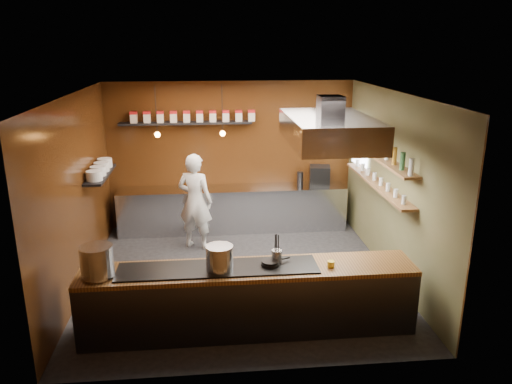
{
  "coord_description": "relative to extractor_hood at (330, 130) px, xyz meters",
  "views": [
    {
      "loc": [
        -0.5,
        -7.52,
        3.76
      ],
      "look_at": [
        0.29,
        0.4,
        1.34
      ],
      "focal_mm": 35.0,
      "sensor_mm": 36.0,
      "label": 1
    }
  ],
  "objects": [
    {
      "name": "tin_shelf",
      "position": [
        -2.2,
        2.76,
        -0.31
      ],
      "size": [
        2.6,
        0.26,
        0.04
      ],
      "primitive_type": "cube",
      "color": "black",
      "rests_on": "back_wall"
    },
    {
      "name": "bottle_shelf_upper",
      "position": [
        1.04,
        0.7,
        -0.59
      ],
      "size": [
        0.26,
        2.8,
        0.04
      ],
      "primitive_type": "cube",
      "color": "brown",
      "rests_on": "right_wall"
    },
    {
      "name": "right_wall",
      "position": [
        1.2,
        0.4,
        -1.01
      ],
      "size": [
        0.0,
        5.0,
        5.0
      ],
      "primitive_type": "plane",
      "rotation": [
        1.57,
        0.0,
        -1.57
      ],
      "color": "brown",
      "rests_on": "ground"
    },
    {
      "name": "stockpot_small",
      "position": [
        -1.68,
        -1.27,
        -1.4
      ],
      "size": [
        0.36,
        0.36,
        0.33
      ],
      "primitive_type": "cylinder",
      "rotation": [
        0.0,
        0.0,
        -0.04
      ],
      "color": "#B3B5BA",
      "rests_on": "pass_counter"
    },
    {
      "name": "pass_counter",
      "position": [
        -1.3,
        -1.2,
        -2.04
      ],
      "size": [
        4.4,
        0.72,
        0.94
      ],
      "color": "#38383D",
      "rests_on": "floor"
    },
    {
      "name": "back_wall",
      "position": [
        -1.3,
        2.9,
        -1.01
      ],
      "size": [
        5.0,
        0.0,
        5.0
      ],
      "primitive_type": "plane",
      "rotation": [
        1.57,
        0.0,
        0.0
      ],
      "color": "black",
      "rests_on": "ground"
    },
    {
      "name": "floor",
      "position": [
        -1.3,
        0.4,
        -2.51
      ],
      "size": [
        5.0,
        5.0,
        0.0
      ],
      "primitive_type": "plane",
      "color": "black",
      "rests_on": "ground"
    },
    {
      "name": "bottles",
      "position": [
        1.04,
        0.7,
        -0.45
      ],
      "size": [
        0.06,
        2.66,
        0.24
      ],
      "color": "silver",
      "rests_on": "bottle_shelf_upper"
    },
    {
      "name": "utensil_crock",
      "position": [
        -0.92,
        -1.12,
        -1.48
      ],
      "size": [
        0.14,
        0.14,
        0.18
      ],
      "primitive_type": "cylinder",
      "rotation": [
        0.0,
        0.0,
        0.01
      ],
      "color": "silver",
      "rests_on": "pass_counter"
    },
    {
      "name": "chef",
      "position": [
        -2.05,
        1.73,
        -1.6
      ],
      "size": [
        0.78,
        0.65,
        1.81
      ],
      "primitive_type": "imported",
      "rotation": [
        0.0,
        0.0,
        2.75
      ],
      "color": "white",
      "rests_on": "floor"
    },
    {
      "name": "butter_jar",
      "position": [
        -0.23,
        -1.29,
        -1.54
      ],
      "size": [
        0.1,
        0.1,
        0.08
      ],
      "primitive_type": "cylinder",
      "rotation": [
        0.0,
        0.0,
        0.08
      ],
      "color": "yellow",
      "rests_on": "pass_counter"
    },
    {
      "name": "storage_tins",
      "position": [
        -2.05,
        2.76,
        -0.17
      ],
      "size": [
        2.43,
        0.13,
        0.22
      ],
      "color": "beige",
      "rests_on": "tin_shelf"
    },
    {
      "name": "window_pane",
      "position": [
        1.15,
        2.1,
        -0.61
      ],
      "size": [
        0.0,
        1.0,
        1.0
      ],
      "primitive_type": "plane",
      "rotation": [
        1.57,
        0.0,
        -1.57
      ],
      "color": "white",
      "rests_on": "right_wall"
    },
    {
      "name": "extractor_hood",
      "position": [
        0.0,
        0.0,
        0.0
      ],
      "size": [
        1.2,
        2.0,
        0.72
      ],
      "color": "#38383D",
      "rests_on": "ceiling"
    },
    {
      "name": "prep_counter",
      "position": [
        -1.3,
        2.57,
        -2.06
      ],
      "size": [
        4.6,
        0.65,
        0.9
      ],
      "primitive_type": "cube",
      "color": "silver",
      "rests_on": "floor"
    },
    {
      "name": "plate_shelf",
      "position": [
        -3.64,
        1.4,
        -0.96
      ],
      "size": [
        0.3,
        1.4,
        0.04
      ],
      "primitive_type": "cube",
      "color": "black",
      "rests_on": "left_wall"
    },
    {
      "name": "ceiling",
      "position": [
        -1.3,
        0.4,
        0.49
      ],
      "size": [
        5.0,
        5.0,
        0.0
      ],
      "primitive_type": "plane",
      "rotation": [
        3.14,
        0.0,
        0.0
      ],
      "color": "silver",
      "rests_on": "back_wall"
    },
    {
      "name": "bottle_shelf_lower",
      "position": [
        1.04,
        0.7,
        -1.06
      ],
      "size": [
        0.26,
        2.8,
        0.04
      ],
      "primitive_type": "cube",
      "color": "brown",
      "rests_on": "right_wall"
    },
    {
      "name": "wine_glasses",
      "position": [
        1.04,
        0.7,
        -0.97
      ],
      "size": [
        0.07,
        2.37,
        0.13
      ],
      "color": "silver",
      "rests_on": "bottle_shelf_lower"
    },
    {
      "name": "pendant_right",
      "position": [
        -1.5,
        2.1,
        -0.35
      ],
      "size": [
        0.1,
        0.1,
        0.95
      ],
      "color": "black",
      "rests_on": "ceiling"
    },
    {
      "name": "left_wall",
      "position": [
        -3.8,
        0.4,
        -1.01
      ],
      "size": [
        0.0,
        5.0,
        5.0
      ],
      "primitive_type": "plane",
      "rotation": [
        1.57,
        0.0,
        1.57
      ],
      "color": "black",
      "rests_on": "ground"
    },
    {
      "name": "plate_stacks",
      "position": [
        -3.64,
        1.4,
        -0.86
      ],
      "size": [
        0.26,
        1.16,
        0.16
      ],
      "color": "silver",
      "rests_on": "plate_shelf"
    },
    {
      "name": "frying_pan",
      "position": [
        -1.01,
        -1.19,
        -1.53
      ],
      "size": [
        0.4,
        0.25,
        0.06
      ],
      "color": "black",
      "rests_on": "pass_counter"
    },
    {
      "name": "espresso_machine",
      "position": [
        0.49,
        2.58,
        -1.4
      ],
      "size": [
        0.47,
        0.45,
        0.4
      ],
      "primitive_type": "cube",
      "rotation": [
        0.0,
        0.0,
        -0.18
      ],
      "color": "black",
      "rests_on": "prep_counter"
    },
    {
      "name": "pendant_left",
      "position": [
        -2.7,
        2.1,
        -0.35
      ],
      "size": [
        0.1,
        0.1,
        0.95
      ],
      "color": "black",
      "rests_on": "ceiling"
    },
    {
      "name": "stockpot_large",
      "position": [
        -3.2,
        -1.29,
        -1.37
      ],
      "size": [
        0.47,
        0.47,
        0.4
      ],
      "primitive_type": "cylinder",
      "rotation": [
        0.0,
        0.0,
        -0.15
      ],
      "color": "#B7B9BE",
      "rests_on": "pass_counter"
    }
  ]
}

